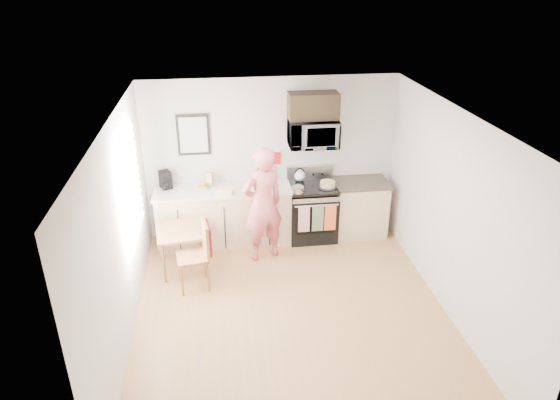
{
  "coord_description": "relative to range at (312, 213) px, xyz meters",
  "views": [
    {
      "loc": [
        -0.85,
        -5.18,
        4.1
      ],
      "look_at": [
        -0.03,
        1.0,
        1.17
      ],
      "focal_mm": 32.0,
      "sensor_mm": 36.0,
      "label": 1
    }
  ],
  "objects": [
    {
      "name": "pot",
      "position": [
        -0.28,
        -0.23,
        0.54
      ],
      "size": [
        0.19,
        0.31,
        0.09
      ],
      "rotation": [
        0.0,
        0.0,
        0.36
      ],
      "color": "#AAAAAF",
      "rests_on": "range"
    },
    {
      "name": "countertop_right",
      "position": [
        0.8,
        0.02,
        0.48
      ],
      "size": [
        0.88,
        0.64,
        0.04
      ],
      "primitive_type": "cube",
      "color": "black",
      "rests_on": "cabinet_right"
    },
    {
      "name": "ceiling",
      "position": [
        -0.63,
        -1.98,
        2.16
      ],
      "size": [
        4.0,
        4.6,
        0.04
      ],
      "primitive_type": "cube",
      "color": "silver",
      "rests_on": "back_wall"
    },
    {
      "name": "range",
      "position": [
        0.0,
        0.0,
        0.0
      ],
      "size": [
        0.76,
        0.7,
        1.16
      ],
      "color": "black",
      "rests_on": "floor"
    },
    {
      "name": "window",
      "position": [
        -2.59,
        -1.18,
        1.11
      ],
      "size": [
        0.06,
        1.4,
        1.5
      ],
      "color": "white",
      "rests_on": "left_wall"
    },
    {
      "name": "wall_art",
      "position": [
        -1.83,
        0.3,
        1.31
      ],
      "size": [
        0.5,
        0.04,
        0.65
      ],
      "color": "black",
      "rests_on": "back_wall"
    },
    {
      "name": "cake",
      "position": [
        0.22,
        -0.1,
        0.53
      ],
      "size": [
        0.29,
        0.29,
        0.1
      ],
      "color": "black",
      "rests_on": "range"
    },
    {
      "name": "microwave",
      "position": [
        -0.0,
        0.1,
        1.32
      ],
      "size": [
        0.76,
        0.51,
        0.42
      ],
      "primitive_type": "imported",
      "color": "#AAAAAF",
      "rests_on": "back_wall"
    },
    {
      "name": "chair",
      "position": [
        -1.76,
        -1.18,
        0.2
      ],
      "size": [
        0.52,
        0.48,
        0.99
      ],
      "rotation": [
        0.0,
        0.0,
        0.15
      ],
      "color": "brown",
      "rests_on": "floor"
    },
    {
      "name": "floor",
      "position": [
        -0.63,
        -1.98,
        -0.44
      ],
      "size": [
        4.6,
        4.6,
        0.0
      ],
      "primitive_type": "plane",
      "color": "#A0753E",
      "rests_on": "ground"
    },
    {
      "name": "dining_table",
      "position": [
        -2.06,
        -0.71,
        0.14
      ],
      "size": [
        0.7,
        0.7,
        0.65
      ],
      "rotation": [
        0.0,
        0.0,
        0.12
      ],
      "color": "brown",
      "rests_on": "floor"
    },
    {
      "name": "countertop_left",
      "position": [
        -1.43,
        0.02,
        0.48
      ],
      "size": [
        2.14,
        0.64,
        0.04
      ],
      "primitive_type": "cube",
      "color": "beige",
      "rests_on": "cabinet_left"
    },
    {
      "name": "knife_block",
      "position": [
        -0.79,
        0.24,
        0.61
      ],
      "size": [
        0.16,
        0.17,
        0.21
      ],
      "primitive_type": "cube",
      "rotation": [
        0.0,
        0.0,
        0.69
      ],
      "color": "brown",
      "rests_on": "countertop_left"
    },
    {
      "name": "upper_cabinet",
      "position": [
        -0.0,
        0.15,
        1.74
      ],
      "size": [
        0.76,
        0.35,
        0.4
      ],
      "primitive_type": "cube",
      "color": "black",
      "rests_on": "back_wall"
    },
    {
      "name": "left_wall",
      "position": [
        -2.63,
        -1.98,
        0.86
      ],
      "size": [
        0.04,
        4.6,
        2.6
      ],
      "primitive_type": "cube",
      "color": "beige",
      "rests_on": "floor"
    },
    {
      "name": "wall_trivet",
      "position": [
        -0.58,
        0.31,
        0.86
      ],
      "size": [
        0.2,
        0.02,
        0.2
      ],
      "primitive_type": "cube",
      "color": "#B8170F",
      "rests_on": "back_wall"
    },
    {
      "name": "cabinet_left",
      "position": [
        -1.43,
        0.02,
        0.01
      ],
      "size": [
        2.1,
        0.6,
        0.9
      ],
      "primitive_type": "cube",
      "color": "tan",
      "rests_on": "floor"
    },
    {
      "name": "coffee_maker",
      "position": [
        -2.31,
        0.17,
        0.63
      ],
      "size": [
        0.22,
        0.26,
        0.28
      ],
      "rotation": [
        0.0,
        0.0,
        0.41
      ],
      "color": "black",
      "rests_on": "countertop_left"
    },
    {
      "name": "bread_bag",
      "position": [
        -1.4,
        -0.2,
        0.55
      ],
      "size": [
        0.29,
        0.2,
        0.1
      ],
      "primitive_type": "cube",
      "rotation": [
        0.0,
        0.0,
        -0.34
      ],
      "color": "#E2AC76",
      "rests_on": "countertop_left"
    },
    {
      "name": "utensil_crock",
      "position": [
        -0.79,
        0.13,
        0.66
      ],
      "size": [
        0.13,
        0.13,
        0.38
      ],
      "color": "#B8170F",
      "rests_on": "countertop_left"
    },
    {
      "name": "fruit_bowl",
      "position": [
        -1.72,
        0.12,
        0.54
      ],
      "size": [
        0.24,
        0.24,
        0.09
      ],
      "color": "silver",
      "rests_on": "countertop_left"
    },
    {
      "name": "person",
      "position": [
        -0.86,
        -0.53,
        0.46
      ],
      "size": [
        0.77,
        0.64,
        1.79
      ],
      "primitive_type": "imported",
      "rotation": [
        0.0,
        0.0,
        3.53
      ],
      "color": "#C03543",
      "rests_on": "floor"
    },
    {
      "name": "milk_carton",
      "position": [
        -1.62,
        0.16,
        0.62
      ],
      "size": [
        0.12,
        0.12,
        0.24
      ],
      "primitive_type": "cube",
      "rotation": [
        0.0,
        0.0,
        -0.43
      ],
      "color": "tan",
      "rests_on": "countertop_left"
    },
    {
      "name": "cabinet_right",
      "position": [
        0.8,
        0.02,
        0.01
      ],
      "size": [
        0.84,
        0.6,
        0.9
      ],
      "primitive_type": "cube",
      "color": "tan",
      "rests_on": "floor"
    },
    {
      "name": "front_wall",
      "position": [
        -0.63,
        -4.28,
        0.86
      ],
      "size": [
        4.0,
        0.04,
        2.6
      ],
      "primitive_type": "cube",
      "color": "beige",
      "rests_on": "floor"
    },
    {
      "name": "back_wall",
      "position": [
        -0.63,
        0.32,
        0.86
      ],
      "size": [
        4.0,
        0.04,
        2.6
      ],
      "primitive_type": "cube",
      "color": "beige",
      "rests_on": "floor"
    },
    {
      "name": "right_wall",
      "position": [
        1.37,
        -1.98,
        0.86
      ],
      "size": [
        0.04,
        4.6,
        2.6
      ],
      "primitive_type": "cube",
      "color": "beige",
      "rests_on": "floor"
    },
    {
      "name": "kettle",
      "position": [
        -0.17,
        0.22,
        0.58
      ],
      "size": [
        0.18,
        0.18,
        0.22
      ],
      "color": "silver",
      "rests_on": "range"
    }
  ]
}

